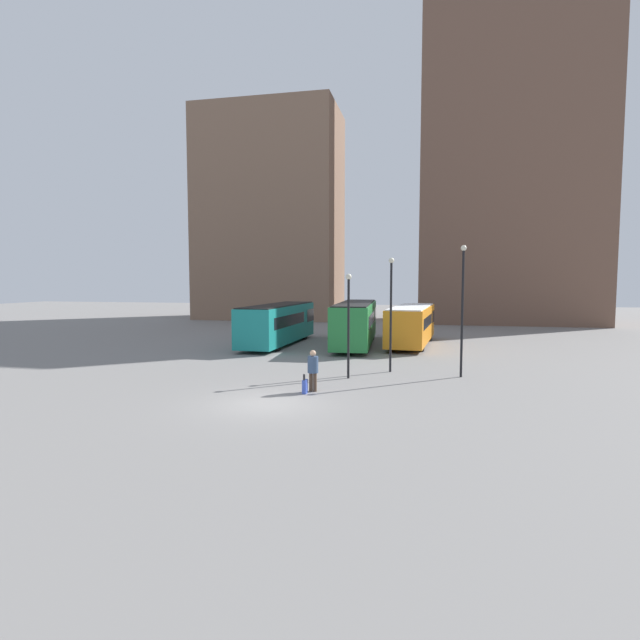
{
  "coord_description": "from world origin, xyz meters",
  "views": [
    {
      "loc": [
        6.07,
        -18.26,
        4.8
      ],
      "look_at": [
        -1.03,
        14.44,
        2.14
      ],
      "focal_mm": 28.0,
      "sensor_mm": 36.0,
      "label": 1
    }
  ],
  "objects_px": {
    "bus_0": "(278,323)",
    "suitcase": "(305,386)",
    "bus_1": "(356,322)",
    "lamp_post_0": "(391,306)",
    "lamp_post_2": "(349,316)",
    "traveler": "(313,367)",
    "lamp_post_1": "(462,301)",
    "bus_2": "(412,324)"
  },
  "relations": [
    {
      "from": "bus_0",
      "to": "suitcase",
      "type": "relative_size",
      "value": 13.15
    },
    {
      "from": "bus_0",
      "to": "bus_1",
      "type": "distance_m",
      "value": 5.78
    },
    {
      "from": "lamp_post_0",
      "to": "lamp_post_2",
      "type": "relative_size",
      "value": 1.17
    },
    {
      "from": "traveler",
      "to": "lamp_post_0",
      "type": "relative_size",
      "value": 0.3
    },
    {
      "from": "traveler",
      "to": "suitcase",
      "type": "relative_size",
      "value": 2.11
    },
    {
      "from": "traveler",
      "to": "lamp_post_1",
      "type": "relative_size",
      "value": 0.28
    },
    {
      "from": "bus_2",
      "to": "lamp_post_2",
      "type": "distance_m",
      "value": 13.97
    },
    {
      "from": "lamp_post_0",
      "to": "lamp_post_1",
      "type": "distance_m",
      "value": 3.62
    },
    {
      "from": "lamp_post_0",
      "to": "lamp_post_2",
      "type": "bearing_deg",
      "value": -131.13
    },
    {
      "from": "suitcase",
      "to": "lamp_post_1",
      "type": "bearing_deg",
      "value": -52.84
    },
    {
      "from": "suitcase",
      "to": "lamp_post_0",
      "type": "height_order",
      "value": "lamp_post_0"
    },
    {
      "from": "bus_0",
      "to": "traveler",
      "type": "relative_size",
      "value": 6.23
    },
    {
      "from": "bus_2",
      "to": "suitcase",
      "type": "bearing_deg",
      "value": 172.01
    },
    {
      "from": "bus_1",
      "to": "bus_2",
      "type": "distance_m",
      "value": 4.21
    },
    {
      "from": "lamp_post_0",
      "to": "suitcase",
      "type": "bearing_deg",
      "value": -118.54
    },
    {
      "from": "bus_1",
      "to": "traveler",
      "type": "bearing_deg",
      "value": 178.09
    },
    {
      "from": "bus_1",
      "to": "suitcase",
      "type": "bearing_deg",
      "value": 177.18
    },
    {
      "from": "suitcase",
      "to": "lamp_post_0",
      "type": "xyz_separation_m",
      "value": [
        3.18,
        5.84,
        3.19
      ]
    },
    {
      "from": "suitcase",
      "to": "lamp_post_0",
      "type": "relative_size",
      "value": 0.14
    },
    {
      "from": "lamp_post_1",
      "to": "lamp_post_2",
      "type": "relative_size",
      "value": 1.27
    },
    {
      "from": "bus_0",
      "to": "suitcase",
      "type": "bearing_deg",
      "value": -157.43
    },
    {
      "from": "bus_2",
      "to": "lamp_post_2",
      "type": "height_order",
      "value": "lamp_post_2"
    },
    {
      "from": "suitcase",
      "to": "lamp_post_1",
      "type": "height_order",
      "value": "lamp_post_1"
    },
    {
      "from": "lamp_post_2",
      "to": "traveler",
      "type": "bearing_deg",
      "value": -107.86
    },
    {
      "from": "bus_0",
      "to": "bus_1",
      "type": "relative_size",
      "value": 0.94
    },
    {
      "from": "bus_2",
      "to": "lamp_post_0",
      "type": "bearing_deg",
      "value": -178.9
    },
    {
      "from": "suitcase",
      "to": "lamp_post_2",
      "type": "relative_size",
      "value": 0.17
    },
    {
      "from": "suitcase",
      "to": "lamp_post_1",
      "type": "relative_size",
      "value": 0.13
    },
    {
      "from": "bus_2",
      "to": "lamp_post_0",
      "type": "distance_m",
      "value": 11.66
    },
    {
      "from": "traveler",
      "to": "suitcase",
      "type": "bearing_deg",
      "value": 151.06
    },
    {
      "from": "lamp_post_1",
      "to": "bus_0",
      "type": "bearing_deg",
      "value": 140.73
    },
    {
      "from": "bus_1",
      "to": "suitcase",
      "type": "xyz_separation_m",
      "value": [
        0.16,
        -16.19,
        -1.43
      ]
    },
    {
      "from": "bus_2",
      "to": "lamp_post_0",
      "type": "relative_size",
      "value": 1.76
    },
    {
      "from": "bus_1",
      "to": "lamp_post_2",
      "type": "bearing_deg",
      "value": -176.8
    },
    {
      "from": "bus_2",
      "to": "bus_1",
      "type": "bearing_deg",
      "value": 110.27
    },
    {
      "from": "bus_0",
      "to": "bus_1",
      "type": "xyz_separation_m",
      "value": [
        5.74,
        0.7,
        0.09
      ]
    },
    {
      "from": "bus_1",
      "to": "bus_2",
      "type": "xyz_separation_m",
      "value": [
        4.05,
        1.13,
        -0.16
      ]
    },
    {
      "from": "suitcase",
      "to": "lamp_post_2",
      "type": "height_order",
      "value": "lamp_post_2"
    },
    {
      "from": "bus_2",
      "to": "traveler",
      "type": "distance_m",
      "value": 17.26
    },
    {
      "from": "bus_1",
      "to": "suitcase",
      "type": "relative_size",
      "value": 14.03
    },
    {
      "from": "bus_0",
      "to": "lamp_post_0",
      "type": "distance_m",
      "value": 13.37
    },
    {
      "from": "bus_0",
      "to": "lamp_post_1",
      "type": "bearing_deg",
      "value": -127.55
    }
  ]
}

